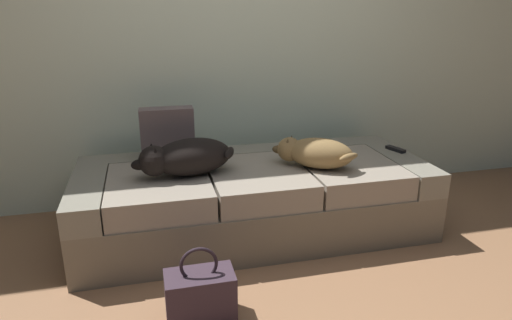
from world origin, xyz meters
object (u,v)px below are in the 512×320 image
Objects in this scene: dog_dark at (186,157)px; throw_pillow at (167,134)px; dog_tan at (314,152)px; couch at (254,198)px; handbag at (200,295)px; tv_remote at (395,149)px.

dog_dark is 0.35m from throw_pillow.
throw_pillow is at bearing 156.32° from dog_tan.
couch is 0.55m from dog_dark.
dog_dark reaches higher than dog_tan.
dog_dark is 1.67× the size of handbag.
throw_pillow reaches higher than dog_dark.
handbag is at bearing -167.10° from tv_remote.
tv_remote is 0.44× the size of throw_pillow.
couch is at bearing 60.74° from handbag.
couch is 0.70m from throw_pillow.
dog_dark is at bearing 87.83° from handbag.
dog_dark is at bearing -170.12° from couch.
dog_tan is at bearing 177.49° from tv_remote.
handbag is at bearing -87.09° from throw_pillow.
throw_pillow is (-0.51, 0.25, 0.40)m from couch.
dog_tan reaches higher than handbag.
dog_tan is at bearing 40.49° from handbag.
couch is 0.49m from dog_tan.
throw_pillow is (-1.54, 0.20, 0.16)m from tv_remote.
handbag is (0.05, -1.07, -0.50)m from throw_pillow.
throw_pillow reaches higher than dog_tan.
dog_tan is 3.36× the size of tv_remote.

